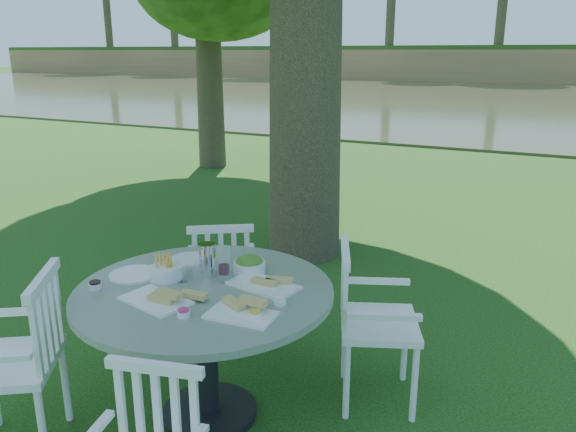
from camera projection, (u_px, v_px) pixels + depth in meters
name	position (u px, v px, depth m)	size (l,w,h in m)	color
ground	(277.00, 326.00, 4.40)	(140.00, 140.00, 0.00)	#10360B
table	(205.00, 313.00, 3.15)	(1.43, 1.43, 0.81)	black
chair_ne	(363.00, 313.00, 3.34)	(0.62, 0.63, 0.98)	white
chair_nw	(222.00, 271.00, 4.08)	(0.62, 0.61, 0.91)	white
chair_sw	(28.00, 350.00, 2.91)	(0.67, 0.68, 0.99)	white
tableware	(203.00, 275.00, 3.19)	(1.15, 0.85, 0.21)	white
river	(523.00, 102.00, 24.17)	(100.00, 28.00, 0.12)	#353A22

